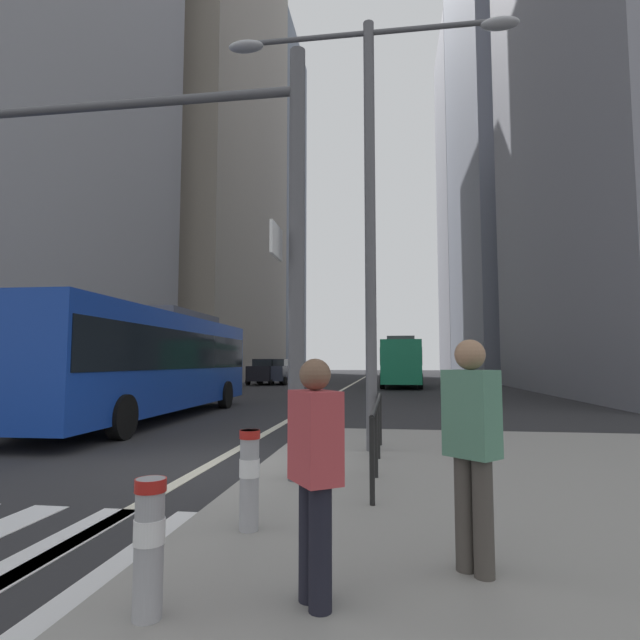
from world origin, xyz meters
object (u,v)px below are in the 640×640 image
at_px(car_receding_near, 398,370).
at_px(bollard_left, 249,474).
at_px(city_bus_blue_oncoming, 150,358).
at_px(car_oncoming_mid, 265,372).
at_px(pedestrian_walking, 472,441).
at_px(city_bus_red_receding, 401,360).
at_px(traffic_signal_gantry, 142,195).
at_px(bollard_front, 149,540).
at_px(car_oncoming_far, 277,371).
at_px(car_receding_far, 397,369).
at_px(pedestrian_waiting, 315,467).
at_px(street_lamp_post, 370,169).

relative_size(car_receding_near, bollard_left, 4.73).
xyz_separation_m(city_bus_blue_oncoming, car_oncoming_mid, (-2.32, 23.23, -0.85)).
bearing_deg(city_bus_blue_oncoming, pedestrian_walking, -52.92).
bearing_deg(city_bus_blue_oncoming, city_bus_red_receding, 69.93).
bearing_deg(traffic_signal_gantry, city_bus_red_receding, 81.78).
relative_size(bollard_front, bollard_left, 0.91).
xyz_separation_m(city_bus_blue_oncoming, pedestrian_walking, (7.84, -10.38, -0.72)).
xyz_separation_m(city_bus_blue_oncoming, bollard_front, (5.75, -11.33, -1.22)).
bearing_deg(car_receding_near, car_oncoming_mid, -133.13).
distance_m(car_oncoming_far, pedestrian_walking, 35.26).
relative_size(car_oncoming_far, bollard_front, 5.15).
xyz_separation_m(car_receding_far, bollard_left, (-1.93, -51.66, -0.33)).
bearing_deg(pedestrian_waiting, car_receding_near, 88.62).
height_order(street_lamp_post, bollard_front, street_lamp_post).
relative_size(car_receding_near, pedestrian_walking, 2.51).
bearing_deg(bollard_left, city_bus_red_receding, 86.34).
relative_size(traffic_signal_gantry, pedestrian_walking, 3.90).
bearing_deg(street_lamp_post, bollard_front, -100.69).
relative_size(car_oncoming_mid, bollard_front, 5.17).
xyz_separation_m(city_bus_red_receding, bollard_front, (-2.16, -32.99, -1.22)).
bearing_deg(bollard_front, car_oncoming_mid, 103.14).
bearing_deg(traffic_signal_gantry, bollard_front, -60.51).
height_order(car_oncoming_far, street_lamp_post, street_lamp_post).
distance_m(city_bus_blue_oncoming, pedestrian_waiting, 12.95).
bearing_deg(car_oncoming_mid, traffic_signal_gantry, -79.02).
distance_m(city_bus_red_receding, car_oncoming_mid, 10.39).
height_order(city_bus_blue_oncoming, city_bus_red_receding, same).
bearing_deg(street_lamp_post, city_bus_blue_oncoming, 142.53).
distance_m(street_lamp_post, pedestrian_waiting, 7.15).
distance_m(city_bus_red_receding, pedestrian_walking, 32.04).
bearing_deg(pedestrian_walking, city_bus_red_receding, 89.88).
distance_m(street_lamp_post, pedestrian_walking, 6.65).
bearing_deg(car_oncoming_far, bollard_left, -77.49).
xyz_separation_m(city_bus_blue_oncoming, bollard_left, (5.91, -9.67, -1.17)).
distance_m(city_bus_red_receding, bollard_left, 31.41).
distance_m(city_bus_blue_oncoming, car_oncoming_far, 23.69).
bearing_deg(city_bus_red_receding, car_oncoming_far, 168.13).
xyz_separation_m(city_bus_red_receding, car_receding_far, (-0.07, 20.33, -0.85)).
xyz_separation_m(city_bus_red_receding, car_receding_near, (-0.08, 12.42, -0.85)).
bearing_deg(car_receding_near, pedestrian_waiting, -91.38).
bearing_deg(car_receding_far, car_oncoming_far, -116.92).
bearing_deg(street_lamp_post, pedestrian_waiting, -91.49).
xyz_separation_m(car_oncoming_mid, pedestrian_walking, (10.17, -33.61, 0.13)).
xyz_separation_m(city_bus_red_receding, traffic_signal_gantry, (-4.23, -29.33, 2.31)).
bearing_deg(pedestrian_walking, bollard_front, -155.52).
xyz_separation_m(city_bus_red_receding, pedestrian_waiting, (-1.17, -32.68, -0.81)).
distance_m(car_oncoming_mid, car_oncoming_far, 0.93).
relative_size(city_bus_blue_oncoming, city_bus_red_receding, 1.12).
bearing_deg(pedestrian_walking, pedestrian_waiting, -149.57).
relative_size(car_oncoming_mid, car_receding_near, 0.99).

